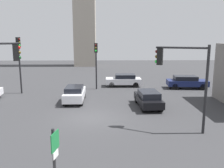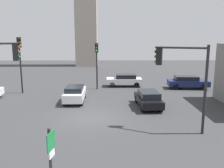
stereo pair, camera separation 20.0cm
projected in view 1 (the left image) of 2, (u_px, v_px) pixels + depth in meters
ground_plane at (90, 118)px, 16.74m from camera, size 89.03×89.03×0.00m
direction_sign at (55, 160)px, 7.55m from camera, size 0.18×0.58×2.61m
traffic_light_0 at (182, 70)px, 13.91m from camera, size 2.82×1.46×5.18m
traffic_light_1 at (96, 57)px, 25.65m from camera, size 0.36×0.48×5.02m
traffic_light_3 at (19, 55)px, 23.56m from camera, size 0.48×0.45×5.63m
car_0 at (148, 99)px, 19.31m from camera, size 1.87×4.08×1.36m
car_1 at (187, 82)px, 26.51m from camera, size 4.52×2.21×1.42m
car_2 at (75, 93)px, 20.93m from camera, size 1.68×3.99×1.41m
car_4 at (124, 80)px, 27.67m from camera, size 4.07×1.84×1.42m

